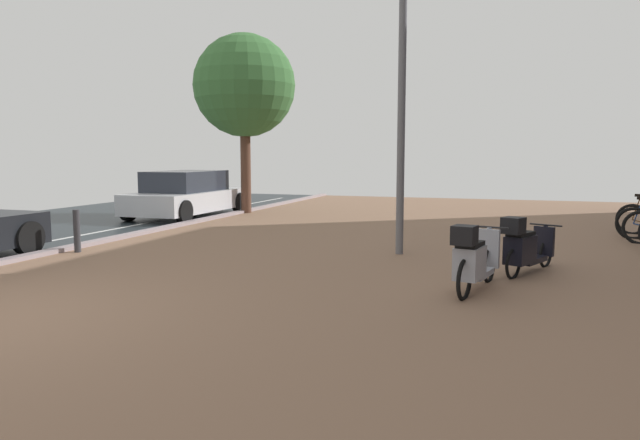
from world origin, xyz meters
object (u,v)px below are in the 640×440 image
Objects in this scene: scooter_mid at (474,260)px; street_tree at (245,86)px; scooter_near at (524,247)px; bollard_far at (77,231)px; parked_car_far at (187,195)px; lamp_post at (402,70)px.

street_tree is at bearing 130.88° from scooter_mid.
street_tree is (-7.48, 8.65, 3.47)m from scooter_mid.
bollard_far is at bearing -176.26° from scooter_near.
scooter_mid reaches higher than bollard_far.
parked_car_far is (-9.35, 5.70, 0.22)m from scooter_near.
scooter_near is 7.92m from bollard_far.
lamp_post is 8.49m from street_tree.
lamp_post reaches higher than street_tree.
street_tree reaches higher than bollard_far.
lamp_post reaches higher than parked_car_far.
street_tree is 6.88× the size of bollard_far.
lamp_post is 7.47× the size of bollard_far.
lamp_post is at bearing -44.93° from street_tree.
street_tree reaches higher than scooter_near.
lamp_post reaches higher than bollard_far.
lamp_post is 6.68m from bollard_far.
parked_car_far is 5.33× the size of bollard_far.
scooter_near is at bearing -31.35° from parked_car_far.
street_tree is at bearing 91.77° from bollard_far.
lamp_post is at bearing 16.74° from bollard_far.
street_tree is at bearing 138.52° from scooter_near.
scooter_mid is at bearing -39.41° from parked_car_far.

